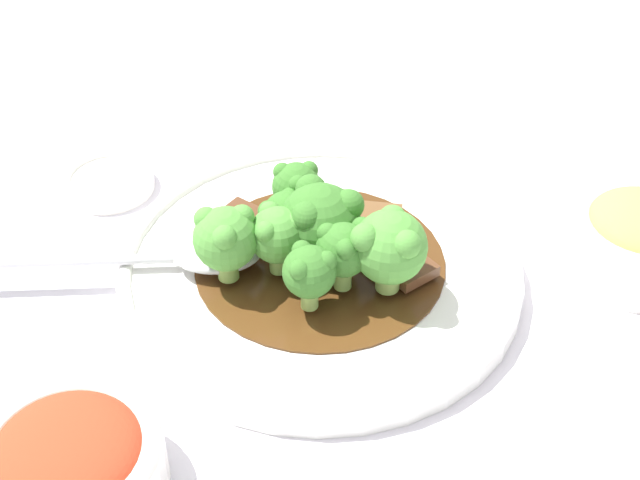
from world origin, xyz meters
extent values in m
plane|color=silver|center=(0.00, 0.00, 0.00)|extent=(4.00, 4.00, 0.00)
cylinder|color=white|center=(0.00, 0.00, 0.01)|extent=(0.27, 0.27, 0.01)
torus|color=white|center=(0.00, 0.00, 0.01)|extent=(0.27, 0.27, 0.01)
cylinder|color=#4C2D14|center=(0.00, 0.00, 0.01)|extent=(0.17, 0.17, 0.00)
cube|color=#56331E|center=(0.00, -0.05, 0.02)|extent=(0.03, 0.06, 0.01)
cube|color=#56331E|center=(-0.03, 0.04, 0.02)|extent=(0.05, 0.07, 0.01)
cube|color=brown|center=(-0.04, 0.01, 0.03)|extent=(0.05, 0.06, 0.01)
cylinder|color=#7FA84C|center=(0.03, -0.02, 0.03)|extent=(0.01, 0.01, 0.02)
sphere|color=#4C8E38|center=(0.03, -0.02, 0.05)|extent=(0.04, 0.04, 0.04)
sphere|color=#4C8E38|center=(0.04, -0.02, 0.06)|extent=(0.01, 0.01, 0.01)
sphere|color=#4C8E38|center=(0.02, -0.01, 0.06)|extent=(0.01, 0.01, 0.01)
sphere|color=#4C8E38|center=(0.02, -0.03, 0.06)|extent=(0.01, 0.01, 0.01)
cylinder|color=#7FA84C|center=(0.05, -0.04, 0.03)|extent=(0.01, 0.01, 0.02)
sphere|color=#4C8E38|center=(0.05, -0.04, 0.05)|extent=(0.04, 0.04, 0.04)
sphere|color=#4C8E38|center=(0.06, -0.03, 0.06)|extent=(0.02, 0.02, 0.02)
sphere|color=#4C8E38|center=(0.04, -0.03, 0.06)|extent=(0.02, 0.02, 0.02)
sphere|color=#4C8E38|center=(0.05, -0.05, 0.06)|extent=(0.02, 0.02, 0.02)
cylinder|color=#8EB756|center=(0.00, 0.05, 0.03)|extent=(0.02, 0.02, 0.02)
sphere|color=#4C8E38|center=(0.00, 0.05, 0.05)|extent=(0.05, 0.05, 0.05)
sphere|color=#4C8E38|center=(0.01, 0.07, 0.07)|extent=(0.02, 0.02, 0.02)
sphere|color=#4C8E38|center=(-0.01, 0.05, 0.07)|extent=(0.02, 0.02, 0.02)
sphere|color=#4C8E38|center=(0.01, 0.04, 0.07)|extent=(0.02, 0.02, 0.02)
cylinder|color=#7FA84C|center=(0.00, 0.00, 0.02)|extent=(0.02, 0.02, 0.01)
sphere|color=#387028|center=(0.00, 0.00, 0.05)|extent=(0.05, 0.05, 0.05)
sphere|color=#387028|center=(-0.01, 0.01, 0.06)|extent=(0.02, 0.02, 0.02)
sphere|color=#387028|center=(-0.01, -0.01, 0.06)|extent=(0.02, 0.02, 0.02)
sphere|color=#387028|center=(0.01, 0.00, 0.06)|extent=(0.02, 0.02, 0.02)
cylinder|color=#7FA84C|center=(0.02, 0.03, 0.03)|extent=(0.01, 0.01, 0.02)
sphere|color=#387028|center=(0.02, 0.03, 0.05)|extent=(0.03, 0.03, 0.03)
sphere|color=#387028|center=(0.00, 0.03, 0.06)|extent=(0.01, 0.01, 0.01)
sphere|color=#387028|center=(0.02, 0.02, 0.06)|extent=(0.01, 0.01, 0.01)
sphere|color=#387028|center=(0.02, 0.03, 0.06)|extent=(0.01, 0.01, 0.01)
cylinder|color=#7FA84C|center=(0.00, -0.02, 0.02)|extent=(0.01, 0.01, 0.01)
sphere|color=#387028|center=(0.00, -0.02, 0.04)|extent=(0.04, 0.04, 0.04)
sphere|color=#387028|center=(-0.01, -0.03, 0.05)|extent=(0.01, 0.01, 0.01)
sphere|color=#387028|center=(0.01, -0.03, 0.05)|extent=(0.01, 0.01, 0.01)
sphere|color=#387028|center=(0.00, -0.01, 0.05)|extent=(0.01, 0.01, 0.01)
cylinder|color=#8EB756|center=(0.04, 0.02, 0.03)|extent=(0.01, 0.01, 0.02)
sphere|color=#387028|center=(0.04, 0.02, 0.05)|extent=(0.03, 0.03, 0.03)
sphere|color=#387028|center=(0.04, 0.01, 0.06)|extent=(0.01, 0.01, 0.01)
sphere|color=#387028|center=(0.05, 0.02, 0.06)|extent=(0.01, 0.01, 0.01)
sphere|color=#387028|center=(0.04, 0.03, 0.06)|extent=(0.01, 0.01, 0.01)
cylinder|color=#8EB756|center=(-0.02, -0.03, 0.03)|extent=(0.01, 0.01, 0.02)
sphere|color=#387028|center=(-0.02, -0.03, 0.05)|extent=(0.03, 0.03, 0.03)
sphere|color=#387028|center=(-0.02, -0.05, 0.06)|extent=(0.01, 0.01, 0.01)
sphere|color=#387028|center=(-0.02, -0.03, 0.06)|extent=(0.01, 0.01, 0.01)
sphere|color=#387028|center=(-0.03, -0.03, 0.06)|extent=(0.01, 0.01, 0.01)
ellipsoid|color=silver|center=(0.04, -0.05, 0.03)|extent=(0.07, 0.07, 0.01)
cylinder|color=silver|center=(0.11, -0.14, 0.02)|extent=(0.11, 0.14, 0.01)
cylinder|color=white|center=(0.21, -0.01, 0.02)|extent=(0.10, 0.10, 0.03)
torus|color=white|center=(0.21, -0.01, 0.03)|extent=(0.10, 0.10, 0.01)
ellipsoid|color=red|center=(0.21, -0.01, 0.03)|extent=(0.08, 0.08, 0.02)
cylinder|color=white|center=(-0.13, 0.17, 0.00)|extent=(0.05, 0.05, 0.01)
cylinder|color=white|center=(-0.13, 0.17, 0.02)|extent=(0.09, 0.09, 0.04)
cylinder|color=white|center=(0.01, -0.19, 0.01)|extent=(0.07, 0.07, 0.01)
torus|color=white|center=(0.01, -0.19, 0.01)|extent=(0.07, 0.07, 0.01)
camera|label=1|loc=(0.37, 0.25, 0.40)|focal=50.00mm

